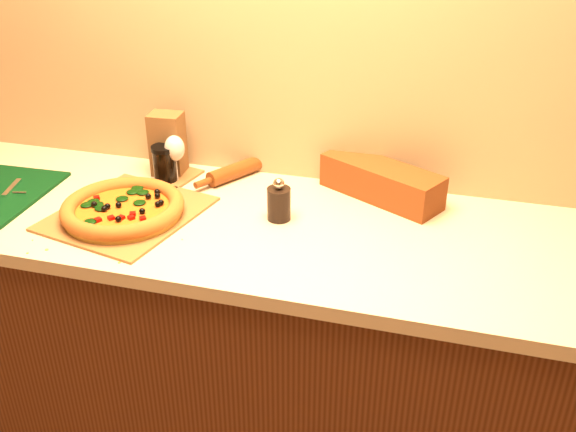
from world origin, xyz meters
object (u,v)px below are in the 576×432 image
object	(u,v)px
pizza_peel	(131,211)
pizza	(123,209)
pepper_grinder	(279,203)
dark_jar	(165,164)
wine_glass	(175,150)
rolling_pin	(241,169)

from	to	relation	value
pizza_peel	pizza	distance (m)	0.05
pizza	pepper_grinder	distance (m)	0.44
pizza	dark_jar	size ratio (longest dim) A/B	2.83
wine_glass	pizza_peel	bearing A→B (deg)	-101.27
pizza_peel	dark_jar	distance (m)	0.22
pizza_peel	pepper_grinder	bearing A→B (deg)	22.67
pizza	wine_glass	size ratio (longest dim) A/B	2.21
pepper_grinder	dark_jar	bearing A→B (deg)	161.49
rolling_pin	wine_glass	xyz separation A→B (m)	(-0.18, -0.10, 0.09)
dark_jar	pepper_grinder	bearing A→B (deg)	-18.51
pizza_peel	dark_jar	world-z (taller)	dark_jar
pizza	rolling_pin	xyz separation A→B (m)	(0.23, 0.36, -0.01)
pizza_peel	pepper_grinder	xyz separation A→B (m)	(0.42, 0.08, 0.05)
pizza_peel	rolling_pin	world-z (taller)	rolling_pin
pizza	rolling_pin	size ratio (longest dim) A/B	1.07
wine_glass	rolling_pin	bearing A→B (deg)	28.53
pizza	pepper_grinder	size ratio (longest dim) A/B	2.73
pepper_grinder	wine_glass	bearing A→B (deg)	158.68
pizza	dark_jar	distance (m)	0.25
pizza	dark_jar	bearing A→B (deg)	86.71
pizza_peel	pepper_grinder	world-z (taller)	pepper_grinder
pizza_peel	rolling_pin	xyz separation A→B (m)	(0.23, 0.32, 0.02)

